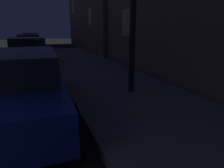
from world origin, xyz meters
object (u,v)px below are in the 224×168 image
Objects in this scene: car_blue at (19,85)px; car_red at (28,51)px; car_black at (30,40)px; car_yellow_cab at (30,43)px.

car_blue is 1.03× the size of car_red.
car_red is 1.03× the size of car_black.
car_blue is 6.90m from car_red.
car_red is at bearing -89.99° from car_black.
car_yellow_cab is at bearing 90.03° from car_red.
car_blue and car_black have the same top height.
car_blue is 19.54m from car_black.
car_black is (0.00, 19.54, -0.01)m from car_blue.
car_red is 1.03× the size of car_yellow_cab.
car_black is at bearing 90.00° from car_blue.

